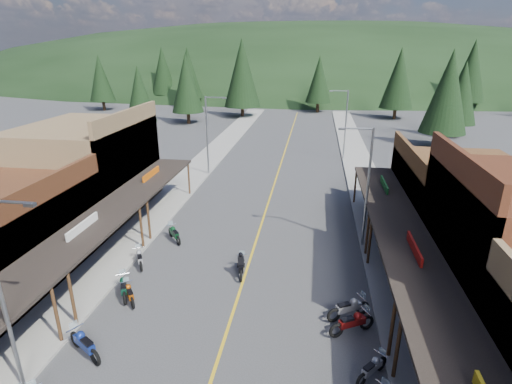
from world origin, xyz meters
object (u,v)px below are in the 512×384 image
at_px(rider_on_bike, 241,265).
at_px(bike_west_8, 124,286).
at_px(pine_2, 242,73).
at_px(pine_10, 187,83).
at_px(pedestrian_east_b, 373,217).
at_px(streetlight_2, 366,183).
at_px(pine_9, 462,93).
at_px(bike_west_6, 84,343).
at_px(pine_4, 399,78).
at_px(pine_8, 139,94).
at_px(streetlight_0, 3,291).
at_px(pine_1, 188,73).
at_px(shop_west_2, 2,233).
at_px(shop_west_3, 89,169).
at_px(pine_7, 163,71).
at_px(streetlight_1, 208,132).
at_px(bike_west_9, 140,257).
at_px(streetlight_3, 345,122).
at_px(pine_3, 319,79).
at_px(pine_5, 471,71).
at_px(pine_11, 448,92).
at_px(bike_west_7, 129,292).
at_px(pine_0, 100,78).
at_px(bike_east_8, 349,307).
at_px(bike_east_7, 352,322).
at_px(bike_east_6, 372,367).
at_px(bike_west_10, 174,233).

bearing_deg(rider_on_bike, bike_west_8, -160.53).
relative_size(pine_2, pine_10, 1.21).
bearing_deg(pedestrian_east_b, streetlight_2, 65.22).
relative_size(pine_9, bike_west_6, 4.62).
relative_size(pine_4, pine_8, 1.25).
xyz_separation_m(streetlight_0, bike_west_8, (0.95, 6.37, -3.86)).
distance_m(pine_9, pedestrian_east_b, 38.20).
xyz_separation_m(pine_1, bike_west_8, (18.00, -69.63, -6.63)).
xyz_separation_m(shop_west_2, streetlight_0, (6.80, -7.70, 1.93)).
relative_size(shop_west_2, bike_west_8, 5.16).
bearing_deg(shop_west_2, shop_west_3, 90.18).
bearing_deg(rider_on_bike, pine_7, 105.55).
xyz_separation_m(streetlight_1, bike_west_9, (0.46, -18.51, -3.90)).
xyz_separation_m(streetlight_2, streetlight_3, (0.00, 22.00, 0.00)).
relative_size(pine_10, bike_west_9, 5.87).
bearing_deg(pine_7, pine_3, -15.52).
height_order(bike_west_9, pedestrian_east_b, pedestrian_east_b).
bearing_deg(streetlight_1, pine_5, 50.68).
bearing_deg(pine_10, pine_2, 45.00).
bearing_deg(bike_west_9, pine_11, 23.43).
bearing_deg(rider_on_bike, pine_10, 102.79).
bearing_deg(bike_west_8, pine_1, 77.34).
bearing_deg(pine_9, bike_west_6, -121.21).
bearing_deg(bike_west_6, rider_on_bike, -4.62).
relative_size(pine_5, bike_west_8, 6.63).
height_order(bike_west_6, bike_west_7, bike_west_6).
xyz_separation_m(pine_0, pine_11, (60.00, -24.00, 0.70)).
bearing_deg(streetlight_1, bike_west_7, -86.24).
relative_size(pine_3, pine_9, 1.02).
relative_size(pine_7, bike_west_9, 6.32).
distance_m(shop_west_3, pine_11, 43.22).
relative_size(pine_1, bike_west_7, 6.61).
distance_m(pine_9, bike_west_6, 57.57).
height_order(pine_7, pine_11, pine_7).
xyz_separation_m(pine_4, pine_7, (-50.00, 16.00, 0.00)).
bearing_deg(streetlight_3, pine_1, 127.73).
relative_size(streetlight_2, bike_east_8, 3.50).
height_order(streetlight_3, pine_4, pine_4).
bearing_deg(bike_east_7, pedestrian_east_b, 140.13).
bearing_deg(streetlight_0, streetlight_1, 90.00).
height_order(pine_4, pine_9, pine_4).
bearing_deg(bike_east_8, bike_east_6, -18.31).
height_order(pine_0, rider_on_bike, pine_0).
bearing_deg(bike_east_6, streetlight_0, -127.89).
distance_m(pine_10, rider_on_bike, 50.26).
height_order(shop_west_3, pedestrian_east_b, shop_west_3).
distance_m(pine_11, bike_west_10, 40.73).
distance_m(streetlight_3, pine_10, 32.06).
xyz_separation_m(pine_7, bike_west_8, (26.00, -75.63, -6.63)).
xyz_separation_m(pine_4, bike_west_9, (-24.49, -56.51, -6.67)).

